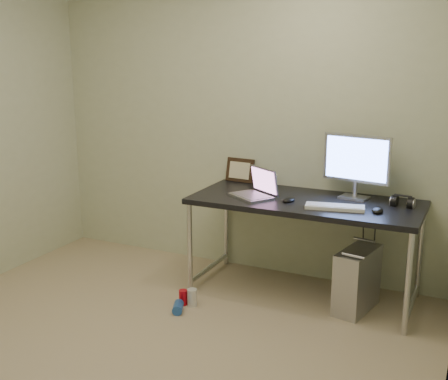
# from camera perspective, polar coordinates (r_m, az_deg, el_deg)

# --- Properties ---
(floor) EXTENTS (3.50, 3.50, 0.00)m
(floor) POSITION_cam_1_polar(r_m,az_deg,el_deg) (3.57, -9.82, -16.80)
(floor) COLOR tan
(floor) RESTS_ON ground
(wall_back) EXTENTS (3.50, 0.02, 2.50)m
(wall_back) POSITION_cam_1_polar(r_m,az_deg,el_deg) (4.65, 2.03, 6.92)
(wall_back) COLOR beige
(wall_back) RESTS_ON ground
(desk) EXTENTS (1.68, 0.73, 0.75)m
(desk) POSITION_cam_1_polar(r_m,az_deg,el_deg) (4.20, 8.25, -1.98)
(desk) COLOR black
(desk) RESTS_ON ground
(tower_computer) EXTENTS (0.27, 0.46, 0.48)m
(tower_computer) POSITION_cam_1_polar(r_m,az_deg,el_deg) (4.17, 13.37, -8.86)
(tower_computer) COLOR #B5B5BA
(tower_computer) RESTS_ON ground
(cable_a) EXTENTS (0.01, 0.16, 0.69)m
(cable_a) POSITION_cam_1_polar(r_m,az_deg,el_deg) (4.49, 13.96, -4.89)
(cable_a) COLOR black
(cable_a) RESTS_ON ground
(cable_b) EXTENTS (0.02, 0.11, 0.71)m
(cable_b) POSITION_cam_1_polar(r_m,az_deg,el_deg) (4.46, 15.02, -5.34)
(cable_b) COLOR black
(cable_b) RESTS_ON ground
(can_red) EXTENTS (0.08, 0.08, 0.11)m
(can_red) POSITION_cam_1_polar(r_m,az_deg,el_deg) (4.21, -4.17, -10.83)
(can_red) COLOR red
(can_red) RESTS_ON ground
(can_white) EXTENTS (0.08, 0.08, 0.13)m
(can_white) POSITION_cam_1_polar(r_m,az_deg,el_deg) (4.18, -3.26, -10.85)
(can_white) COLOR silver
(can_white) RESTS_ON ground
(can_blue) EXTENTS (0.12, 0.15, 0.07)m
(can_blue) POSITION_cam_1_polar(r_m,az_deg,el_deg) (4.11, -4.70, -11.79)
(can_blue) COLOR #2555B1
(can_blue) RESTS_ON ground
(laptop) EXTENTS (0.40, 0.38, 0.21)m
(laptop) POSITION_cam_1_polar(r_m,az_deg,el_deg) (4.22, 3.27, -0.00)
(laptop) COLOR silver
(laptop) RESTS_ON desk
(monitor) EXTENTS (0.51, 0.18, 0.48)m
(monitor) POSITION_cam_1_polar(r_m,az_deg,el_deg) (4.23, 13.30, 2.84)
(monitor) COLOR silver
(monitor) RESTS_ON desk
(keyboard) EXTENTS (0.42, 0.21, 0.02)m
(keyboard) POSITION_cam_1_polar(r_m,az_deg,el_deg) (3.97, 11.19, -1.71)
(keyboard) COLOR white
(keyboard) RESTS_ON desk
(mouse_right) EXTENTS (0.09, 0.13, 0.04)m
(mouse_right) POSITION_cam_1_polar(r_m,az_deg,el_deg) (3.95, 15.34, -1.91)
(mouse_right) COLOR black
(mouse_right) RESTS_ON desk
(mouse_left) EXTENTS (0.10, 0.13, 0.04)m
(mouse_left) POSITION_cam_1_polar(r_m,az_deg,el_deg) (4.11, 6.58, -0.91)
(mouse_left) COLOR black
(mouse_left) RESTS_ON desk
(headphones) EXTENTS (0.16, 0.10, 0.10)m
(headphones) POSITION_cam_1_polar(r_m,az_deg,el_deg) (4.15, 17.69, -1.23)
(headphones) COLOR black
(headphones) RESTS_ON desk
(picture_frame) EXTENTS (0.25, 0.09, 0.20)m
(picture_frame) POSITION_cam_1_polar(r_m,az_deg,el_deg) (4.70, 1.63, 2.04)
(picture_frame) COLOR black
(picture_frame) RESTS_ON desk
(webcam) EXTENTS (0.04, 0.03, 0.11)m
(webcam) POSITION_cam_1_polar(r_m,az_deg,el_deg) (4.54, 5.14, 1.34)
(webcam) COLOR silver
(webcam) RESTS_ON desk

